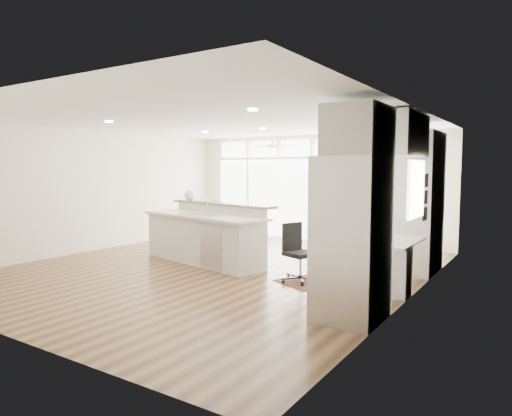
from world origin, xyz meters
The scene contains 23 objects.
floor centered at (0.00, 0.00, -0.01)m, with size 7.00×8.00×0.02m, color #442A15.
ceiling centered at (0.00, 0.00, 2.70)m, with size 7.00×8.00×0.02m, color white.
wall_back centered at (0.00, 4.00, 1.35)m, with size 7.00×0.04×2.70m, color silver.
wall_left centered at (-3.50, 0.00, 1.35)m, with size 0.04×8.00×2.70m, color silver.
wall_right centered at (3.50, 0.00, 1.35)m, with size 0.04×8.00×2.70m, color silver.
glass_wall centered at (0.00, 3.94, 1.05)m, with size 5.80×0.06×2.08m, color white.
transom_row centered at (0.00, 3.94, 2.38)m, with size 5.90×0.06×0.40m, color white.
desk_window centered at (3.46, 0.30, 1.55)m, with size 0.04×0.85×0.85m, color white.
ceiling_fan centered at (-0.50, 2.80, 2.48)m, with size 1.16×1.16×0.32m, color white.
recessed_lights centered at (0.00, 0.20, 2.68)m, with size 3.40×3.00×0.02m, color white.
oven_cabinet centered at (3.17, 1.80, 1.25)m, with size 0.64×1.20×2.50m, color silver.
desk_nook centered at (3.13, 0.30, 0.38)m, with size 0.72×1.30×0.76m, color silver.
upper_cabinets centered at (3.17, 0.30, 2.35)m, with size 0.64×1.30×0.64m, color silver.
refrigerator centered at (3.11, -1.35, 1.00)m, with size 0.76×0.90×2.00m, color #BBBCC0.
fridge_cabinet centered at (3.17, -1.35, 2.30)m, with size 0.64×0.90×0.60m, color silver.
framed_photos centered at (3.46, 0.92, 1.40)m, with size 0.06×0.22×0.80m, color black.
kitchen_island centered at (-0.57, 0.27, 0.58)m, with size 2.93×1.10×1.16m, color silver.
rug centered at (1.82, -0.13, 0.01)m, with size 0.82×0.59×0.01m, color #3A1D12.
office_chair centered at (1.75, -0.07, 0.47)m, with size 0.49×0.46×0.95m, color black.
fishbowl centered at (-1.42, 0.86, 1.28)m, with size 0.23×0.23×0.23m, color silver.
monitor centered at (3.05, 0.30, 0.97)m, with size 0.08×0.50×0.42m, color black.
keyboard centered at (2.88, 0.30, 0.77)m, with size 0.13×0.36×0.02m, color white.
potted_plant centered at (3.17, 1.80, 2.61)m, with size 0.25×0.27×0.21m, color #335424.
Camera 1 is at (5.12, -6.62, 1.86)m, focal length 32.00 mm.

